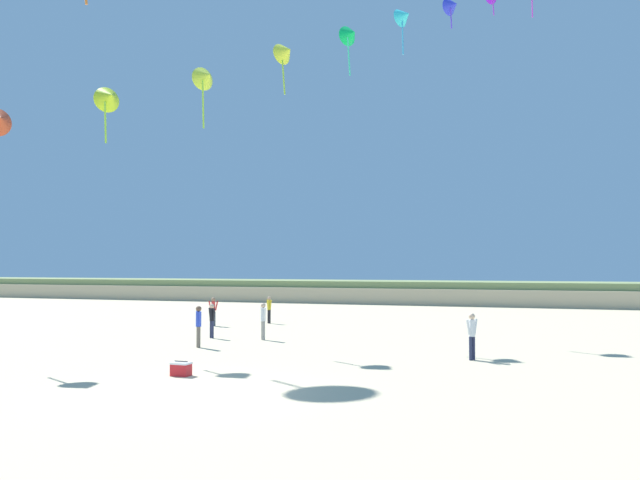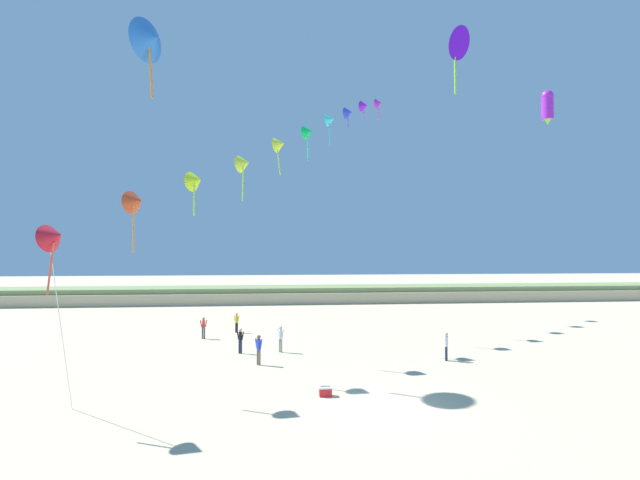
{
  "view_description": "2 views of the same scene",
  "coord_description": "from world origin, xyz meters",
  "px_view_note": "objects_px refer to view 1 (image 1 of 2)",
  "views": [
    {
      "loc": [
        9.03,
        -16.38,
        3.43
      ],
      "look_at": [
        -0.3,
        10.31,
        4.49
      ],
      "focal_mm": 38.0,
      "sensor_mm": 36.0,
      "label": 1
    },
    {
      "loc": [
        -4.74,
        -20.51,
        6.58
      ],
      "look_at": [
        -1.45,
        9.57,
        7.28
      ],
      "focal_mm": 28.0,
      "sensor_mm": 36.0,
      "label": 2
    }
  ],
  "objects_px": {
    "person_far_left": "(269,308)",
    "beach_cooler": "(181,369)",
    "person_near_left": "(213,309)",
    "person_far_right": "(199,323)",
    "person_mid_center": "(212,318)",
    "person_far_center": "(472,333)",
    "person_near_right": "(263,318)"
  },
  "relations": [
    {
      "from": "person_far_left",
      "to": "beach_cooler",
      "type": "bearing_deg",
      "value": -74.65
    },
    {
      "from": "person_near_left",
      "to": "person_far_left",
      "type": "relative_size",
      "value": 1.01
    },
    {
      "from": "person_near_left",
      "to": "person_far_left",
      "type": "height_order",
      "value": "person_near_left"
    },
    {
      "from": "beach_cooler",
      "to": "person_far_right",
      "type": "bearing_deg",
      "value": 115.28
    },
    {
      "from": "person_near_left",
      "to": "person_far_right",
      "type": "height_order",
      "value": "person_far_right"
    },
    {
      "from": "person_far_right",
      "to": "person_far_center",
      "type": "bearing_deg",
      "value": -0.26
    },
    {
      "from": "person_near_right",
      "to": "person_mid_center",
      "type": "distance_m",
      "value": 2.6
    },
    {
      "from": "person_far_left",
      "to": "person_far_center",
      "type": "distance_m",
      "value": 17.71
    },
    {
      "from": "person_near_right",
      "to": "person_far_right",
      "type": "distance_m",
      "value": 3.78
    },
    {
      "from": "person_far_left",
      "to": "person_near_right",
      "type": "bearing_deg",
      "value": -68.19
    },
    {
      "from": "beach_cooler",
      "to": "person_far_center",
      "type": "bearing_deg",
      "value": 38.77
    },
    {
      "from": "person_near_left",
      "to": "person_near_right",
      "type": "height_order",
      "value": "person_near_right"
    },
    {
      "from": "person_mid_center",
      "to": "person_far_left",
      "type": "xyz_separation_m",
      "value": [
        -0.71,
        8.38,
        -0.01
      ]
    },
    {
      "from": "person_near_right",
      "to": "person_near_left",
      "type": "bearing_deg",
      "value": 134.72
    },
    {
      "from": "beach_cooler",
      "to": "person_mid_center",
      "type": "bearing_deg",
      "value": 113.41
    },
    {
      "from": "person_mid_center",
      "to": "person_far_left",
      "type": "bearing_deg",
      "value": 94.87
    },
    {
      "from": "person_near_right",
      "to": "beach_cooler",
      "type": "height_order",
      "value": "person_near_right"
    },
    {
      "from": "beach_cooler",
      "to": "person_near_right",
      "type": "bearing_deg",
      "value": 99.74
    },
    {
      "from": "person_near_left",
      "to": "person_far_right",
      "type": "relative_size",
      "value": 0.93
    },
    {
      "from": "person_mid_center",
      "to": "beach_cooler",
      "type": "xyz_separation_m",
      "value": [
        4.33,
        -10.0,
        -0.72
      ]
    },
    {
      "from": "person_near_left",
      "to": "person_far_center",
      "type": "relative_size",
      "value": 0.95
    },
    {
      "from": "person_far_left",
      "to": "person_far_right",
      "type": "bearing_deg",
      "value": -80.68
    },
    {
      "from": "person_near_right",
      "to": "person_far_left",
      "type": "relative_size",
      "value": 1.07
    },
    {
      "from": "person_far_center",
      "to": "person_mid_center",
      "type": "bearing_deg",
      "value": 164.44
    },
    {
      "from": "person_near_right",
      "to": "person_far_left",
      "type": "bearing_deg",
      "value": 111.81
    },
    {
      "from": "person_far_left",
      "to": "person_far_right",
      "type": "relative_size",
      "value": 0.92
    },
    {
      "from": "person_near_right",
      "to": "person_far_center",
      "type": "bearing_deg",
      "value": -19.93
    },
    {
      "from": "person_mid_center",
      "to": "person_far_center",
      "type": "bearing_deg",
      "value": -15.56
    },
    {
      "from": "person_mid_center",
      "to": "beach_cooler",
      "type": "height_order",
      "value": "person_mid_center"
    },
    {
      "from": "person_mid_center",
      "to": "person_far_center",
      "type": "distance_m",
      "value": 12.93
    },
    {
      "from": "person_near_right",
      "to": "person_far_right",
      "type": "xyz_separation_m",
      "value": [
        -1.37,
        -3.53,
        0.02
      ]
    },
    {
      "from": "person_near_right",
      "to": "person_far_center",
      "type": "xyz_separation_m",
      "value": [
        9.87,
        -3.58,
        -0.01
      ]
    }
  ]
}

